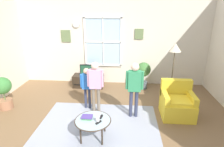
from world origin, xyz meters
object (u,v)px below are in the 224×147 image
Objects in this scene: remote_near_books at (101,117)px; remote_near_cup at (98,122)px; tv_stand at (88,81)px; coffee_table at (93,121)px; book_stack at (87,117)px; person_blue_shirt at (87,84)px; person_green_shirt at (134,84)px; floor_lamp at (175,53)px; cup at (98,119)px; potted_plant_corner at (3,90)px; potted_plant_by_window at (143,72)px; armchair at (177,103)px; television at (88,70)px; person_pink_shirt at (95,82)px.

remote_near_books is 1.00× the size of remote_near_cup.
tv_stand is 1.36× the size of coffee_table.
coffee_table is 0.15m from book_stack.
person_blue_shirt is 1.26m from person_green_shirt.
person_blue_shirt is 0.67× the size of floor_lamp.
cup is at bearing 120.54° from remote_near_cup.
remote_near_cup is (0.76, -2.70, 0.22)m from tv_stand.
floor_lamp is at bearing 43.00° from coffee_table.
person_blue_shirt reaches higher than potted_plant_corner.
potted_plant_by_window is 0.53× the size of floor_lamp.
person_blue_shirt is at bearing 5.10° from potted_plant_corner.
floor_lamp is (1.81, 1.89, 0.98)m from remote_near_cup.
potted_plant_by_window is (-0.71, 1.65, 0.23)m from armchair.
floor_lamp reaches higher than book_stack.
television is (-0.00, -0.00, 0.40)m from tv_stand.
television is 3.77× the size of remote_near_cup.
potted_plant_corner reaches higher than book_stack.
person_green_shirt is at bearing -172.27° from armchair.
television is at bearing -178.28° from potted_plant_by_window.
floor_lamp is (1.94, 1.81, 1.02)m from coffee_table.
person_pink_shirt is (0.03, 0.95, 0.40)m from book_stack.
coffee_table is at bearing -114.58° from potted_plant_by_window.
armchair is at bearing 0.51° from person_pink_shirt.
potted_plant_by_window is at bearing 67.79° from cup.
book_stack is 2.61m from potted_plant_corner.
armchair is 1.22m from person_green_shirt.
remote_near_books is (-1.77, -0.90, 0.10)m from armchair.
floor_lamp is at bearing 40.81° from person_green_shirt.
coffee_table is 3.38× the size of book_stack.
cup reaches higher than remote_near_cup.
potted_plant_corner is (-2.20, -0.20, -0.18)m from person_blue_shirt.
book_stack is (0.51, -2.56, -0.17)m from television.
armchair reaches higher than television.
potted_plant_corner is (-1.93, -1.61, -0.08)m from television.
person_green_shirt reaches higher than remote_near_cup.
armchair is at bearing -31.89° from tv_stand.
person_pink_shirt reaches higher than armchair.
book_stack is 0.26m from cup.
floor_lamp reaches higher than remote_near_cup.
tv_stand is at bearing 105.54° from cup.
person_pink_shirt is at bearing 0.11° from potted_plant_corner.
person_pink_shirt is at bearing 95.71° from coffee_table.
television is at bearing 103.63° from coffee_table.
potted_plant_corner is at bearing 158.82° from book_stack.
armchair is 2.18m from coffee_table.
person_pink_shirt reaches higher than person_blue_shirt.
potted_plant_corner reaches higher than tv_stand.
person_blue_shirt is at bearing -79.22° from tv_stand.
person_pink_shirt is (0.53, -1.61, 0.23)m from television.
person_pink_shirt is (0.53, -1.61, 0.64)m from tv_stand.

